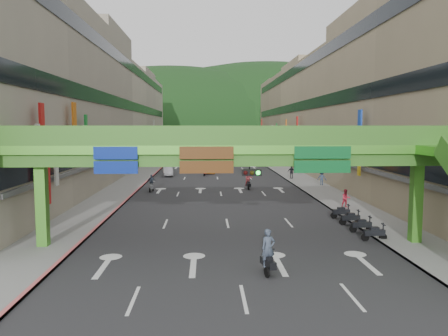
% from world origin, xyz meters
% --- Properties ---
extents(ground, '(320.00, 320.00, 0.00)m').
position_xyz_m(ground, '(0.00, 0.00, 0.00)').
color(ground, black).
rests_on(ground, ground).
extents(road_slab, '(18.00, 140.00, 0.02)m').
position_xyz_m(road_slab, '(0.00, 50.00, 0.01)').
color(road_slab, '#28282B').
rests_on(road_slab, ground).
extents(sidewalk_left, '(4.00, 140.00, 0.15)m').
position_xyz_m(sidewalk_left, '(-11.00, 50.00, 0.07)').
color(sidewalk_left, gray).
rests_on(sidewalk_left, ground).
extents(sidewalk_right, '(4.00, 140.00, 0.15)m').
position_xyz_m(sidewalk_right, '(11.00, 50.00, 0.07)').
color(sidewalk_right, gray).
rests_on(sidewalk_right, ground).
extents(curb_left, '(0.20, 140.00, 0.18)m').
position_xyz_m(curb_left, '(-9.10, 50.00, 0.09)').
color(curb_left, '#CC5959').
rests_on(curb_left, ground).
extents(curb_right, '(0.20, 140.00, 0.18)m').
position_xyz_m(curb_right, '(9.10, 50.00, 0.09)').
color(curb_right, gray).
rests_on(curb_right, ground).
extents(building_row_left, '(12.80, 95.00, 19.00)m').
position_xyz_m(building_row_left, '(-18.93, 50.00, 9.46)').
color(building_row_left, '#9E937F').
rests_on(building_row_left, ground).
extents(building_row_right, '(12.80, 95.00, 19.00)m').
position_xyz_m(building_row_right, '(18.93, 50.00, 9.46)').
color(building_row_right, gray).
rests_on(building_row_right, ground).
extents(overpass_near, '(28.00, 12.27, 7.10)m').
position_xyz_m(overpass_near, '(0.93, 5.38, 5.21)').
color(overpass_near, '#4C9E2D').
rests_on(overpass_near, ground).
extents(overpass_far, '(28.00, 2.20, 7.10)m').
position_xyz_m(overpass_far, '(0.00, 65.00, 5.40)').
color(overpass_far, '#4C9E2D').
rests_on(overpass_far, ground).
extents(hill_left, '(168.00, 140.00, 112.00)m').
position_xyz_m(hill_left, '(-15.00, 160.00, 0.00)').
color(hill_left, '#1C4419').
rests_on(hill_left, ground).
extents(hill_right, '(208.00, 176.00, 128.00)m').
position_xyz_m(hill_right, '(25.00, 180.00, 0.00)').
color(hill_right, '#1C4419').
rests_on(hill_right, ground).
extents(bunting_string, '(26.00, 0.36, 0.47)m').
position_xyz_m(bunting_string, '(0.00, 30.00, 5.96)').
color(bunting_string, black).
rests_on(bunting_string, ground).
extents(scooter_rider_near, '(0.78, 1.58, 2.19)m').
position_xyz_m(scooter_rider_near, '(1.43, 1.00, 1.04)').
color(scooter_rider_near, black).
rests_on(scooter_rider_near, ground).
extents(scooter_rider_mid, '(0.94, 1.60, 2.19)m').
position_xyz_m(scooter_rider_mid, '(3.22, 29.25, 1.14)').
color(scooter_rider_mid, black).
rests_on(scooter_rider_mid, ground).
extents(scooter_rider_left, '(0.94, 1.59, 1.86)m').
position_xyz_m(scooter_rider_left, '(-7.50, 27.95, 0.91)').
color(scooter_rider_left, gray).
rests_on(scooter_rider_left, ground).
extents(scooter_rider_far, '(0.82, 1.60, 1.95)m').
position_xyz_m(scooter_rider_far, '(-1.82, 42.89, 0.98)').
color(scooter_rider_far, maroon).
rests_on(scooter_rider_far, ground).
extents(parked_scooter_row, '(1.60, 7.15, 1.08)m').
position_xyz_m(parked_scooter_row, '(8.80, 10.00, 0.52)').
color(parked_scooter_row, black).
rests_on(parked_scooter_row, ground).
extents(car_silver, '(1.88, 3.98, 1.26)m').
position_xyz_m(car_silver, '(-7.00, 42.89, 0.63)').
color(car_silver, '#9D9DA4').
rests_on(car_silver, ground).
extents(car_yellow, '(1.90, 3.94, 1.30)m').
position_xyz_m(car_yellow, '(-0.89, 46.28, 0.65)').
color(car_yellow, orange).
rests_on(car_yellow, ground).
extents(pedestrian_red, '(0.76, 0.59, 1.55)m').
position_xyz_m(pedestrian_red, '(10.40, 17.17, 0.78)').
color(pedestrian_red, '#C7293F').
rests_on(pedestrian_red, ground).
extents(pedestrian_dark, '(1.09, 0.88, 1.73)m').
position_xyz_m(pedestrian_dark, '(9.80, 38.11, 0.86)').
color(pedestrian_dark, black).
rests_on(pedestrian_dark, ground).
extents(pedestrian_blue, '(0.93, 0.77, 1.71)m').
position_xyz_m(pedestrian_blue, '(12.12, 31.42, 0.86)').
color(pedestrian_blue, '#2E3D54').
rests_on(pedestrian_blue, ground).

